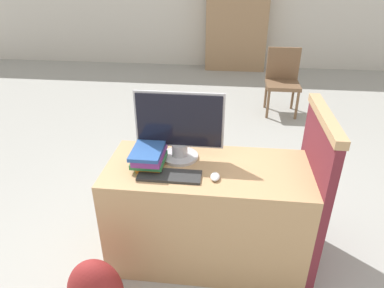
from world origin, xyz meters
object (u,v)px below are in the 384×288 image
object	(u,v)px
monitor	(179,127)
far_chair	(283,78)
mouse	(215,177)
book_stack	(149,156)
keyboard	(170,176)

from	to	relation	value
monitor	far_chair	size ratio (longest dim) A/B	0.65
mouse	book_stack	xyz separation A→B (m)	(-0.42, 0.10, 0.05)
mouse	far_chair	world-z (taller)	far_chair
monitor	keyboard	world-z (taller)	monitor
monitor	keyboard	bearing A→B (deg)	-96.78
far_chair	mouse	bearing A→B (deg)	-157.13
book_stack	far_chair	world-z (taller)	far_chair
keyboard	far_chair	bearing A→B (deg)	70.53
monitor	book_stack	size ratio (longest dim) A/B	1.97
monitor	book_stack	world-z (taller)	monitor
keyboard	book_stack	distance (m)	0.19
mouse	far_chair	xyz separation A→B (m)	(0.77, 2.95, -0.27)
keyboard	mouse	world-z (taller)	mouse
book_stack	far_chair	bearing A→B (deg)	67.30
keyboard	far_chair	world-z (taller)	far_chair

